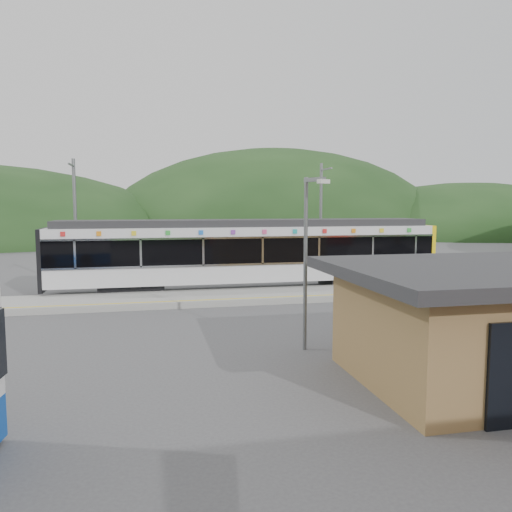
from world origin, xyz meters
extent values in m
plane|color=#4C4C4F|center=(0.00, 0.00, 0.00)|extent=(120.00, 120.00, 0.00)
ellipsoid|color=#1E3D19|center=(16.00, 54.00, 0.00)|extent=(52.00, 39.00, 26.00)
ellipsoid|color=#1E3D19|center=(45.00, 48.00, 0.00)|extent=(44.00, 33.00, 16.00)
cube|color=#9E9E99|center=(0.00, 3.30, 0.15)|extent=(26.00, 3.20, 0.30)
cube|color=yellow|center=(0.00, 2.00, 0.30)|extent=(26.00, 0.10, 0.01)
cube|color=black|center=(-4.04, 6.00, 0.30)|extent=(3.20, 2.20, 0.56)
cube|color=black|center=(7.96, 6.00, 0.30)|extent=(3.20, 2.20, 0.56)
cube|color=silver|center=(1.96, 6.00, 1.04)|extent=(20.00, 2.90, 0.92)
cube|color=black|center=(1.96, 6.00, 2.23)|extent=(20.00, 2.96, 1.45)
cube|color=silver|center=(1.96, 4.50, 1.55)|extent=(20.00, 0.05, 0.10)
cube|color=silver|center=(1.96, 4.50, 2.90)|extent=(20.00, 0.05, 0.10)
cube|color=silver|center=(1.96, 6.00, 3.17)|extent=(20.00, 2.90, 0.45)
cube|color=#2D2D30|center=(1.96, 6.00, 3.58)|extent=(19.40, 2.50, 0.36)
cube|color=yellow|center=(12.08, 6.00, 1.90)|extent=(0.24, 2.92, 3.00)
cube|color=black|center=(-8.14, 6.00, 1.90)|extent=(0.20, 2.92, 3.00)
cube|color=silver|center=(-6.54, 4.50, 2.23)|extent=(0.10, 0.05, 1.35)
cube|color=silver|center=(-3.54, 4.50, 2.23)|extent=(0.10, 0.05, 1.35)
cube|color=silver|center=(-0.54, 4.50, 2.23)|extent=(0.10, 0.05, 1.35)
cube|color=silver|center=(2.46, 4.50, 2.23)|extent=(0.10, 0.05, 1.35)
cube|color=silver|center=(5.46, 4.50, 2.23)|extent=(0.10, 0.05, 1.35)
cube|color=silver|center=(8.46, 4.50, 2.23)|extent=(0.10, 0.05, 1.35)
cube|color=silver|center=(10.96, 4.50, 2.23)|extent=(0.10, 0.05, 1.35)
cube|color=red|center=(-7.04, 4.51, 3.18)|extent=(0.22, 0.04, 0.22)
cube|color=orange|center=(-5.44, 4.51, 3.18)|extent=(0.22, 0.04, 0.22)
cube|color=yellow|center=(-3.84, 4.51, 3.18)|extent=(0.22, 0.04, 0.22)
cube|color=green|center=(-2.24, 4.51, 3.18)|extent=(0.22, 0.04, 0.22)
cube|color=blue|center=(-0.64, 4.51, 3.18)|extent=(0.22, 0.04, 0.22)
cube|color=purple|center=(0.96, 4.51, 3.18)|extent=(0.22, 0.04, 0.22)
cube|color=#E54C8C|center=(2.56, 4.51, 3.18)|extent=(0.22, 0.04, 0.22)
cube|color=#19A5A5|center=(4.16, 4.51, 3.18)|extent=(0.22, 0.04, 0.22)
cube|color=red|center=(5.76, 4.51, 3.18)|extent=(0.22, 0.04, 0.22)
cube|color=orange|center=(7.36, 4.51, 3.18)|extent=(0.22, 0.04, 0.22)
cube|color=yellow|center=(8.96, 4.51, 3.18)|extent=(0.22, 0.04, 0.22)
cube|color=green|center=(10.56, 4.51, 3.18)|extent=(0.22, 0.04, 0.22)
cylinder|color=slate|center=(-7.00, 8.60, 3.50)|extent=(0.18, 0.18, 7.00)
cube|color=slate|center=(-7.00, 7.80, 6.60)|extent=(0.08, 1.80, 0.08)
cylinder|color=slate|center=(7.00, 8.60, 3.50)|extent=(0.18, 0.18, 7.00)
cube|color=slate|center=(7.00, 7.80, 6.60)|extent=(0.08, 1.80, 0.08)
cylinder|color=slate|center=(1.53, -5.32, 2.67)|extent=(0.12, 0.12, 5.35)
cube|color=slate|center=(1.53, -5.72, 5.26)|extent=(0.42, 0.88, 0.12)
cube|color=silver|center=(1.53, -6.12, 5.19)|extent=(0.39, 0.29, 0.12)
camera|label=1|loc=(-3.21, -19.90, 4.49)|focal=35.00mm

